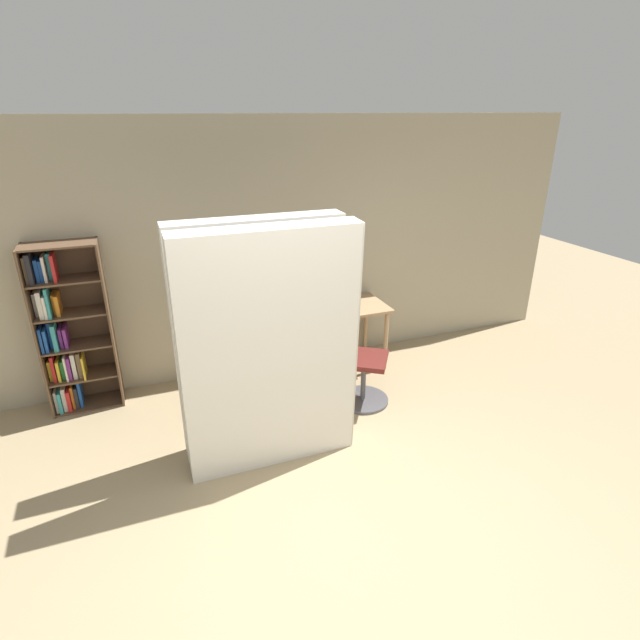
# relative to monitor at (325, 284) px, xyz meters

# --- Properties ---
(ground_plane) EXTENTS (16.00, 16.00, 0.00)m
(ground_plane) POSITION_rel_monitor_xyz_m (-0.90, -2.75, -0.95)
(ground_plane) COLOR #9E8966
(wall_back) EXTENTS (8.00, 0.06, 2.70)m
(wall_back) POSITION_rel_monitor_xyz_m (-0.90, 0.17, 0.40)
(wall_back) COLOR tan
(wall_back) RESTS_ON ground
(desk) EXTENTS (1.15, 0.63, 0.73)m
(desk) POSITION_rel_monitor_xyz_m (0.05, -0.18, -0.33)
(desk) COLOR tan
(desk) RESTS_ON ground
(monitor) EXTENTS (0.54, 0.24, 0.43)m
(monitor) POSITION_rel_monitor_xyz_m (0.00, 0.00, 0.00)
(monitor) COLOR black
(monitor) RESTS_ON desk
(office_chair) EXTENTS (0.61, 0.61, 0.95)m
(office_chair) POSITION_rel_monitor_xyz_m (-0.02, -0.94, -0.56)
(office_chair) COLOR #4C4C51
(office_chair) RESTS_ON ground
(bookshelf) EXTENTS (0.64, 0.35, 1.64)m
(bookshelf) POSITION_rel_monitor_xyz_m (-2.63, -0.00, -0.16)
(bookshelf) COLOR brown
(bookshelf) RESTS_ON ground
(mattress_near) EXTENTS (1.38, 0.30, 2.00)m
(mattress_near) POSITION_rel_monitor_xyz_m (-1.05, -1.55, 0.05)
(mattress_near) COLOR silver
(mattress_near) RESTS_ON ground
(mattress_far) EXTENTS (1.38, 0.24, 2.00)m
(mattress_far) POSITION_rel_monitor_xyz_m (-1.05, -1.25, 0.05)
(mattress_far) COLOR silver
(mattress_far) RESTS_ON ground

